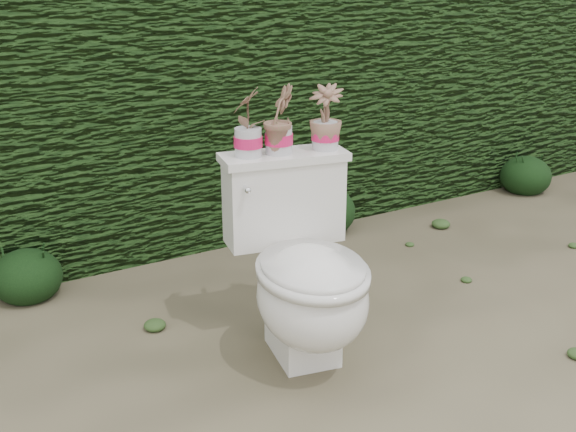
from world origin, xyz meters
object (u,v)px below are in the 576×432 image
toilet (305,275)px  potted_plant_right (326,119)px  potted_plant_left (248,124)px  potted_plant_center (279,122)px

toilet → potted_plant_right: size_ratio=3.21×
potted_plant_left → potted_plant_center: (0.12, -0.02, -0.00)m
potted_plant_center → toilet: bearing=-140.1°
potted_plant_left → potted_plant_center: 0.12m
potted_plant_left → potted_plant_right: (0.31, -0.06, -0.01)m
potted_plant_center → potted_plant_right: 0.19m
toilet → potted_plant_center: 0.60m
potted_plant_center → potted_plant_right: size_ratio=1.05×
potted_plant_center → potted_plant_right: potted_plant_center is taller
toilet → potted_plant_right: (0.22, 0.20, 0.54)m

